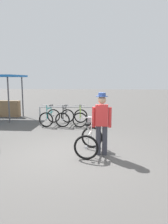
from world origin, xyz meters
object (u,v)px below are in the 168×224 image
Objects in this scene: featured_bicycle at (90,137)px; person_with_featured_bike at (102,121)px; racked_bike_black at (65,117)px; racked_bike_teal at (50,117)px; racked_bike_lime at (80,117)px.

person_with_featured_bike is at bearing -27.88° from featured_bicycle.
person_with_featured_bike is (1.66, -3.87, 0.58)m from racked_bike_black.
racked_bike_black is at bearing 113.22° from person_with_featured_bike.
racked_bike_teal is 0.70m from racked_bike_black.
racked_bike_lime is (1.40, 0.06, 0.00)m from racked_bike_teal.
racked_bike_black and featured_bicycle have the same top height.
racked_bike_teal is 0.96× the size of featured_bicycle.
person_with_featured_bike is (2.36, -3.84, 0.58)m from racked_bike_teal.
racked_bike_black is 1.00× the size of racked_bike_lime.
racked_bike_teal and racked_bike_black have the same top height.
racked_bike_lime is 0.66× the size of person_with_featured_bike.
featured_bicycle is at bearing -80.44° from racked_bike_lime.
featured_bicycle is 0.70× the size of person_with_featured_bike.
featured_bicycle is at bearing 152.12° from person_with_featured_bike.
racked_bike_lime is at bearing 2.46° from racked_bike_black.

